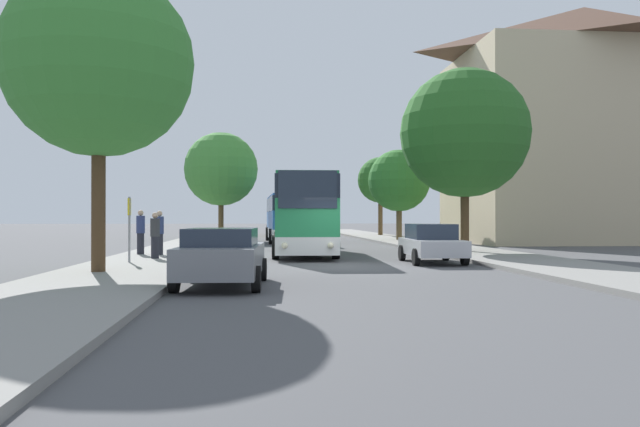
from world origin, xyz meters
The scene contains 18 objects.
ground_plane centered at (0.00, 0.00, 0.00)m, with size 300.00×300.00×0.00m, color #4C4C4F.
sidewalk_left centered at (-7.00, 0.00, 0.07)m, with size 4.00×120.00×0.15m, color gray.
sidewalk_right centered at (7.00, 0.00, 0.07)m, with size 4.00×120.00×0.15m, color gray.
building_right_background centered at (19.48, 19.37, 8.16)m, with size 17.20×11.45×16.33m.
bus_front centered at (-0.88, 7.02, 1.88)m, with size 3.06×10.75×3.54m.
bus_middle centered at (-1.00, 21.45, 1.72)m, with size 3.03×11.04×3.22m.
bus_rear centered at (-0.94, 36.82, 1.77)m, with size 2.75×10.96×3.30m.
parked_car_left_curb centered at (-3.81, -6.09, 0.77)m, with size 2.27×4.37×1.46m.
parked_car_right_near centered at (3.61, 1.34, 0.76)m, with size 2.08×4.29×1.48m.
bus_stop_sign centered at (-7.47, 0.66, 1.59)m, with size 0.08×0.45×2.30m.
pedestrian_waiting_near centered at (-7.98, 5.41, 1.12)m, with size 0.36×0.36×1.89m.
pedestrian_waiting_far centered at (-6.91, 2.63, 1.04)m, with size 0.36×0.36×1.77m.
pedestrian_walking_back centered at (-7.12, 4.99, 1.10)m, with size 0.36×0.36×1.86m.
tree_left_near centered at (-5.90, 26.13, 5.40)m, with size 5.60×5.60×8.06m.
tree_left_far centered at (-7.57, -3.15, 6.24)m, with size 5.51×5.51×8.86m.
tree_right_near centered at (6.85, 21.39, 4.32)m, with size 4.37×4.37×6.37m.
tree_right_mid centered at (7.79, 33.19, 5.06)m, with size 4.09×4.09×6.98m.
tree_right_far centered at (6.69, 6.66, 5.68)m, with size 6.06×6.06×8.57m.
Camera 1 is at (-2.83, -21.83, 1.73)m, focal length 35.00 mm.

